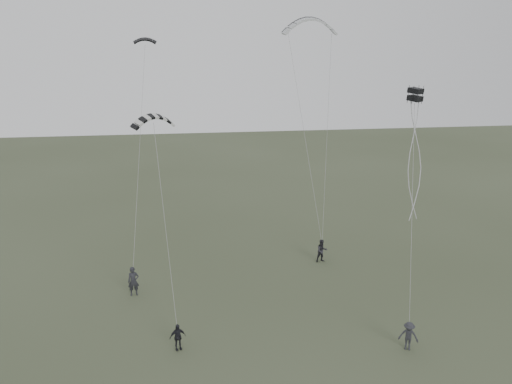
{
  "coord_description": "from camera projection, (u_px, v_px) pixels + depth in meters",
  "views": [
    {
      "loc": [
        -3.87,
        -25.35,
        15.72
      ],
      "look_at": [
        0.75,
        5.64,
        6.62
      ],
      "focal_mm": 35.0,
      "sensor_mm": 36.0,
      "label": 1
    }
  ],
  "objects": [
    {
      "name": "kite_striped",
      "position": [
        153.0,
        116.0,
        30.82
      ],
      "size": [
        2.84,
        2.03,
        1.23
      ],
      "primitive_type": null,
      "rotation": [
        0.25,
        0.0,
        0.46
      ],
      "color": "black",
      "rests_on": "flyer_center"
    },
    {
      "name": "flyer_far",
      "position": [
        409.0,
        336.0,
        26.78
      ],
      "size": [
        1.21,
        1.01,
        1.62
      ],
      "primitive_type": "imported",
      "rotation": [
        0.0,
        0.0,
        -0.46
      ],
      "color": "#27282D",
      "rests_on": "ground"
    },
    {
      "name": "flyer_left",
      "position": [
        133.0,
        281.0,
        32.67
      ],
      "size": [
        0.78,
        0.56,
        1.97
      ],
      "primitive_type": "imported",
      "rotation": [
        0.0,
        0.0,
        0.14
      ],
      "color": "#232328",
      "rests_on": "ground"
    },
    {
      "name": "flyer_center",
      "position": [
        178.0,
        337.0,
        26.8
      ],
      "size": [
        0.95,
        0.6,
        1.5
      ],
      "primitive_type": "imported",
      "rotation": [
        0.0,
        0.0,
        0.28
      ],
      "color": "black",
      "rests_on": "ground"
    },
    {
      "name": "kite_dark_small",
      "position": [
        145.0,
        39.0,
        36.12
      ],
      "size": [
        1.61,
        0.65,
        0.65
      ],
      "primitive_type": null,
      "rotation": [
        0.35,
        0.0,
        0.01
      ],
      "color": "black",
      "rests_on": "flyer_left"
    },
    {
      "name": "kite_box",
      "position": [
        415.0,
        95.0,
        29.02
      ],
      "size": [
        1.02,
        1.04,
        0.82
      ],
      "primitive_type": null,
      "rotation": [
        0.12,
        0.0,
        0.61
      ],
      "color": "black",
      "rests_on": "flyer_far"
    },
    {
      "name": "kite_pale_large",
      "position": [
        310.0,
        19.0,
        38.43
      ],
      "size": [
        4.33,
        1.25,
        1.89
      ],
      "primitive_type": null,
      "rotation": [
        0.17,
        0.0,
        -0.0
      ],
      "color": "#B8BBBD",
      "rests_on": "flyer_right"
    },
    {
      "name": "flyer_right",
      "position": [
        322.0,
        251.0,
        37.82
      ],
      "size": [
        0.93,
        0.77,
        1.76
      ],
      "primitive_type": "imported",
      "rotation": [
        0.0,
        0.0,
        0.12
      ],
      "color": "#232228",
      "rests_on": "ground"
    },
    {
      "name": "ground",
      "position": [
        257.0,
        328.0,
        29.01
      ],
      "size": [
        140.0,
        140.0,
        0.0
      ],
      "primitive_type": "plane",
      "color": "#3B432B",
      "rests_on": "ground"
    }
  ]
}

